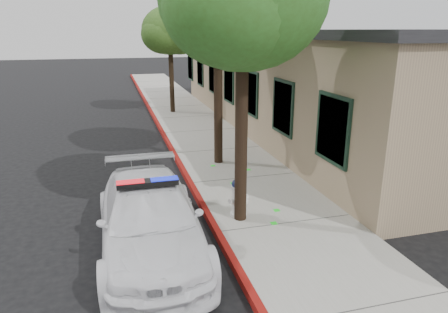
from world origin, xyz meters
TOP-DOWN VIEW (x-y plane):
  - ground at (0.00, 0.00)m, footprint 120.00×120.00m
  - sidewalk at (1.60, 3.00)m, footprint 3.20×60.00m
  - red_curb at (0.06, 3.00)m, footprint 0.14×60.00m
  - clapboard_building at (6.69, 9.00)m, footprint 7.30×20.89m
  - police_car at (-1.36, -0.14)m, footprint 1.97×4.80m
  - fire_hydrant at (0.71, 0.66)m, footprint 0.52×0.46m
  - street_tree_near at (0.71, 0.48)m, footprint 3.35×3.35m
  - street_tree_mid at (1.28, 4.66)m, footprint 3.23×3.28m
  - street_tree_far at (1.15, 13.43)m, footprint 2.98×2.76m

SIDE VIEW (x-z plane):
  - ground at x=0.00m, z-range 0.00..0.00m
  - sidewalk at x=1.60m, z-range 0.00..0.15m
  - red_curb at x=0.06m, z-range 0.00..0.16m
  - fire_hydrant at x=0.71m, z-range 0.15..1.06m
  - police_car at x=-1.36m, z-range -0.06..1.45m
  - clapboard_building at x=6.69m, z-range 0.01..4.25m
  - street_tree_far at x=1.15m, z-range 1.47..6.70m
  - street_tree_near at x=0.71m, z-range 1.65..7.74m
  - street_tree_mid at x=1.28m, z-range 1.70..7.82m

